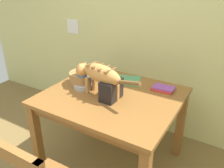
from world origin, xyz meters
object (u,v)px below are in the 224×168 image
cat (99,74)px  toaster (111,90)px  coffee_mug (83,79)px  wicker_basket (84,78)px  magazine (127,80)px  saucer_bowl (83,86)px  dining_table (112,104)px  book_stack (163,89)px

cat → toaster: 0.16m
coffee_mug → toaster: bearing=-9.4°
coffee_mug → wicker_basket: coffee_mug is taller
coffee_mug → magazine: bearing=51.8°
magazine → toaster: size_ratio=1.27×
saucer_bowl → toaster: 0.34m
wicker_basket → coffee_mug: bearing=-54.5°
coffee_mug → saucer_bowl: bearing=-180.0°
cat → toaster: bearing=-79.8°
saucer_bowl → magazine: 0.43m
dining_table → wicker_basket: (-0.34, 0.05, 0.15)m
saucer_bowl → toaster: toaster is taller
book_stack → magazine: bearing=177.2°
toaster → cat: bearing=177.1°
dining_table → book_stack: book_stack is taller
saucer_bowl → coffee_mug: (0.00, 0.00, 0.07)m
cat → wicker_basket: (-0.25, 0.11, -0.13)m
saucer_bowl → toaster: bearing=-9.3°
saucer_bowl → wicker_basket: size_ratio=0.67×
coffee_mug → dining_table: bearing=3.1°
cat → wicker_basket: cat is taller
magazine → book_stack: book_stack is taller
cat → coffee_mug: size_ratio=4.95×
cat → saucer_bowl: size_ratio=3.88×
saucer_bowl → toaster: size_ratio=0.88×
cat → coffee_mug: bearing=89.8°
dining_table → cat: size_ratio=1.65×
dining_table → saucer_bowl: 0.31m
saucer_bowl → dining_table: bearing=3.0°
dining_table → cat: 0.30m
dining_table → coffee_mug: size_ratio=8.15×
cat → coffee_mug: 0.23m
saucer_bowl → book_stack: 0.71m
cat → magazine: (0.07, 0.38, -0.19)m
wicker_basket → toaster: 0.39m
coffee_mug → toaster: toaster is taller
saucer_bowl → wicker_basket: bearing=123.6°
wicker_basket → cat: bearing=-25.0°
coffee_mug → cat: bearing=-13.4°
dining_table → magazine: size_ratio=4.44×
saucer_bowl → book_stack: saucer_bowl is taller
saucer_bowl → cat: bearing=-13.1°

